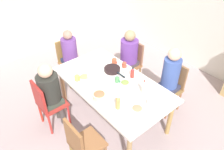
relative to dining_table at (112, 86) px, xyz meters
name	(u,v)px	position (x,y,z in m)	size (l,w,h in m)	color
ground_plane	(112,115)	(0.00, 0.00, -0.67)	(6.90, 6.90, 0.00)	#A89597
wall_back	(207,11)	(0.00, 2.49, 0.63)	(5.99, 0.12, 2.60)	silver
wall_left	(28,0)	(-2.93, 0.00, 0.63)	(0.12, 5.10, 2.60)	beige
dining_table	(112,86)	(0.00, 0.00, 0.00)	(1.95, 1.07, 0.74)	white
chair_0	(171,85)	(0.49, 0.92, -0.16)	(0.40, 0.40, 0.90)	olive
person_0	(170,76)	(0.49, 0.82, 0.08)	(0.30, 0.30, 1.26)	#2F2E46
chair_1	(47,103)	(-0.49, -0.92, -0.16)	(0.40, 0.40, 0.90)	#B1302A
person_1	(50,90)	(-0.49, -0.83, 0.06)	(0.33, 0.33, 1.19)	#453F3A
chair_2	(82,143)	(0.49, -0.92, -0.16)	(0.40, 0.40, 0.90)	#925F39
chair_3	(69,59)	(-1.36, 0.00, -0.16)	(0.40, 0.40, 0.90)	#916036
person_3	(70,53)	(-1.26, 0.00, 0.02)	(0.30, 0.30, 1.16)	#2B364D
chair_4	(131,61)	(-0.49, 0.92, -0.16)	(0.40, 0.40, 0.90)	#945F37
person_4	(129,53)	(-0.49, 0.83, 0.06)	(0.33, 0.33, 1.19)	#49404B
plate_0	(137,109)	(0.67, -0.11, 0.09)	(0.24, 0.24, 0.04)	white
plate_1	(84,77)	(-0.38, -0.27, 0.09)	(0.26, 0.26, 0.04)	white
plate_2	(125,83)	(0.15, 0.14, 0.09)	(0.22, 0.22, 0.04)	silver
bowl_0	(99,96)	(0.17, -0.38, 0.13)	(0.20, 0.20, 0.11)	beige
serving_pan	(112,69)	(-0.24, 0.21, 0.10)	(0.45, 0.27, 0.06)	black
cup_0	(114,61)	(-0.40, 0.39, 0.11)	(0.12, 0.09, 0.08)	#C95537
cup_1	(127,73)	(0.01, 0.31, 0.11)	(0.12, 0.08, 0.08)	white
cup_2	(117,80)	(0.05, 0.07, 0.12)	(0.11, 0.07, 0.09)	#4F9459
cup_3	(77,78)	(-0.40, -0.38, 0.12)	(0.12, 0.08, 0.09)	#E6CD54
cup_4	(124,65)	(-0.19, 0.43, 0.12)	(0.11, 0.07, 0.09)	#CB4D36
cup_5	(150,103)	(0.71, 0.08, 0.11)	(0.11, 0.07, 0.07)	white
bottle_0	(132,73)	(0.11, 0.34, 0.16)	(0.06, 0.06, 0.19)	red
bottle_1	(118,103)	(0.48, -0.30, 0.17)	(0.06, 0.06, 0.21)	tan
bottle_2	(144,88)	(0.50, 0.18, 0.19)	(0.05, 0.05, 0.26)	#E3E9C4
bottle_3	(89,79)	(-0.19, -0.30, 0.18)	(0.06, 0.06, 0.22)	silver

